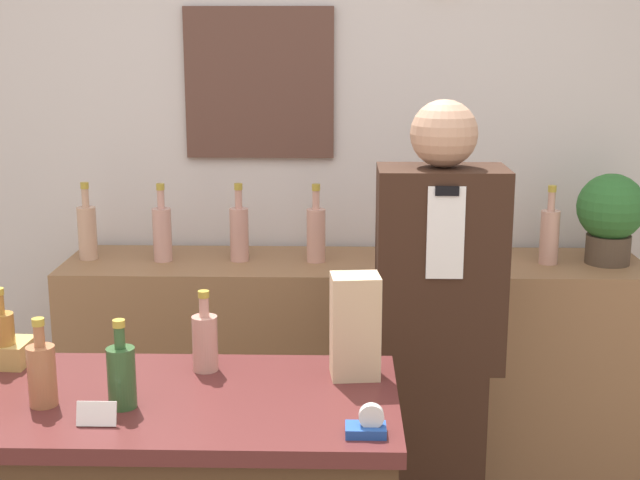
{
  "coord_description": "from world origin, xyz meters",
  "views": [
    {
      "loc": [
        0.18,
        -1.53,
        1.77
      ],
      "look_at": [
        0.12,
        1.1,
        1.15
      ],
      "focal_mm": 50.0,
      "sensor_mm": 36.0,
      "label": 1
    }
  ],
  "objects_px": {
    "potted_plant": "(610,214)",
    "tape_dispenser": "(368,425)",
    "shopkeeper": "(437,348)",
    "paper_bag": "(355,326)"
  },
  "relations": [
    {
      "from": "potted_plant",
      "to": "tape_dispenser",
      "type": "distance_m",
      "value": 1.71
    },
    {
      "from": "paper_bag",
      "to": "tape_dispenser",
      "type": "bearing_deg",
      "value": -85.99
    },
    {
      "from": "potted_plant",
      "to": "tape_dispenser",
      "type": "relative_size",
      "value": 3.74
    },
    {
      "from": "shopkeeper",
      "to": "potted_plant",
      "type": "distance_m",
      "value": 0.93
    },
    {
      "from": "shopkeeper",
      "to": "potted_plant",
      "type": "bearing_deg",
      "value": 38.07
    },
    {
      "from": "shopkeeper",
      "to": "paper_bag",
      "type": "bearing_deg",
      "value": -116.75
    },
    {
      "from": "paper_bag",
      "to": "tape_dispenser",
      "type": "height_order",
      "value": "paper_bag"
    },
    {
      "from": "potted_plant",
      "to": "paper_bag",
      "type": "relative_size",
      "value": 1.25
    },
    {
      "from": "potted_plant",
      "to": "paper_bag",
      "type": "distance_m",
      "value": 1.44
    },
    {
      "from": "paper_bag",
      "to": "tape_dispenser",
      "type": "relative_size",
      "value": 3.0
    }
  ]
}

